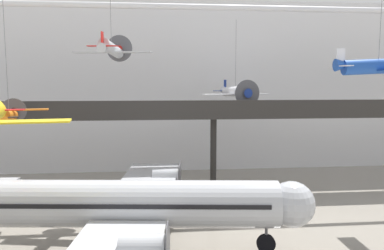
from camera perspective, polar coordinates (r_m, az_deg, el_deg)
The scene contains 8 objects.
hangar_back_wall at distance 51.37m, azimuth 1.59°, elevation 5.88°, with size 140.00×3.00×22.50m.
mezzanine_walkway at distance 40.63m, azimuth 3.52°, elevation 1.55°, with size 110.00×3.20×9.97m.
ceiling_truss_beam at distance 39.80m, azimuth 3.98°, elevation 17.44°, with size 120.00×0.60×0.60m.
airliner_silver_main at distance 26.92m, azimuth -11.01°, elevation -11.79°, with size 27.46×31.34×9.66m.
suspended_plane_blue_trainer at distance 33.41m, azimuth 26.50°, elevation 7.95°, with size 7.01×8.60×7.64m.
suspended_plane_silver_racer at distance 34.87m, azimuth -12.17°, elevation 11.25°, with size 7.20×5.93×5.27m.
suspended_plane_white_twin at distance 44.05m, azimuth 6.61°, elevation 5.09°, with size 8.32×6.90×9.77m.
suspended_plane_orange_highwing at distance 35.78m, azimuth -26.10°, elevation 1.50°, with size 6.39×5.28×10.74m.
Camera 1 is at (-6.43, -16.03, 11.84)m, focal length 35.00 mm.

